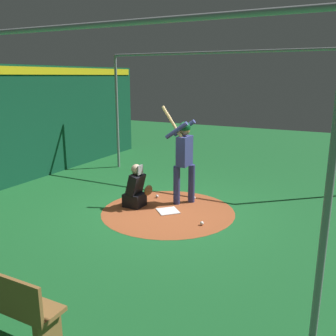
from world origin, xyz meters
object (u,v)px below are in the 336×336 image
object	(u,v)px
batter	(184,154)
baseball_1	(194,198)
home_plate	(168,211)
catcher	(136,190)
baseball_0	(202,223)
baseball_2	(157,196)

from	to	relation	value
batter	baseball_1	distance (m)	1.13
home_plate	catcher	distance (m)	0.84
baseball_1	baseball_0	bearing A→B (deg)	-61.20
baseball_0	baseball_1	size ratio (longest dim) A/B	1.00
batter	baseball_2	size ratio (longest dim) A/B	29.30
home_plate	catcher	world-z (taller)	catcher
catcher	batter	bearing A→B (deg)	39.37
baseball_0	batter	bearing A→B (deg)	130.28
batter	baseball_1	xyz separation A→B (m)	(0.13, 0.31, -1.08)
baseball_0	baseball_1	xyz separation A→B (m)	(-0.72, 1.31, 0.00)
catcher	baseball_1	size ratio (longest dim) A/B	12.90
catcher	baseball_0	xyz separation A→B (m)	(1.68, -0.33, -0.33)
home_plate	baseball_0	xyz separation A→B (m)	(0.91, -0.36, 0.03)
batter	home_plate	bearing A→B (deg)	-95.63
baseball_2	baseball_1	bearing A→B (deg)	19.09
home_plate	catcher	bearing A→B (deg)	-177.47
catcher	baseball_0	bearing A→B (deg)	-11.07
baseball_0	baseball_2	size ratio (longest dim) A/B	1.00
baseball_0	baseball_2	distance (m)	1.85
batter	catcher	world-z (taller)	batter
batter	baseball_1	size ratio (longest dim) A/B	29.30
batter	baseball_0	bearing A→B (deg)	-49.72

